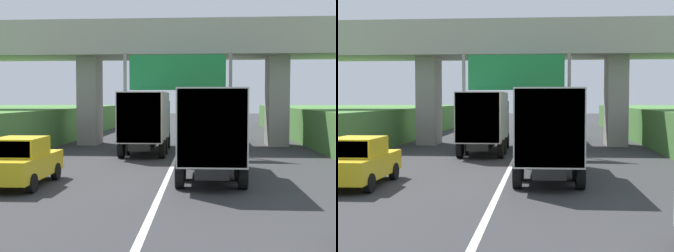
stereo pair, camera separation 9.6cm
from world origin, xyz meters
TOP-DOWN VIEW (x-y plane):
  - lane_centre_stripe at (0.00, 23.26)m, footprint 0.20×86.51m
  - overpass_bridge at (0.00, 29.07)m, footprint 40.00×4.80m
  - overhead_highway_sign at (0.00, 22.99)m, footprint 5.88×0.18m
  - truck_black at (-1.79, 23.98)m, footprint 2.44×7.30m
  - truck_red at (1.89, 50.36)m, footprint 2.44×7.30m
  - truck_green at (1.63, 32.57)m, footprint 2.44×7.30m
  - truck_orange at (1.65, 15.82)m, footprint 2.44×7.30m
  - car_yellow at (-5.01, 13.60)m, footprint 1.86×4.10m

SIDE VIEW (x-z plane):
  - lane_centre_stripe at x=0.00m, z-range 0.00..0.01m
  - car_yellow at x=-5.01m, z-range 0.00..1.72m
  - truck_black at x=-1.79m, z-range 0.21..3.65m
  - truck_red at x=1.89m, z-range 0.21..3.65m
  - truck_green at x=1.63m, z-range 0.21..3.65m
  - truck_orange at x=1.65m, z-range 0.21..3.65m
  - overhead_highway_sign at x=0.00m, z-range 1.34..6.90m
  - overpass_bridge at x=0.00m, z-range 2.08..10.13m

